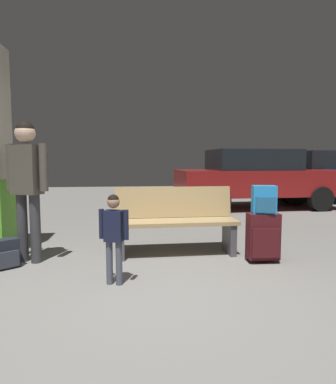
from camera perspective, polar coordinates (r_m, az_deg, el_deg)
ground_plane at (r=7.05m, az=-4.10°, el=-5.22°), size 18.00×18.00×0.10m
bench at (r=4.53m, az=1.27°, el=-4.90°), size 1.61×0.56×0.89m
suitcase at (r=4.34m, az=15.69°, el=-7.21°), size 0.39×0.24×0.60m
backpack_bright at (r=4.26m, az=15.84°, el=-1.30°), size 0.30×0.23×0.34m
child at (r=3.45m, az=-9.11°, el=-6.23°), size 0.30×0.22×0.91m
adult at (r=4.44m, az=-22.63°, el=2.49°), size 0.54×0.33×1.71m
backpack_dark_floor at (r=4.42m, az=-25.59°, el=-9.37°), size 0.32×0.31×0.34m
parked_car_near at (r=9.10m, az=14.52°, el=2.45°), size 4.17×1.93×1.51m
parked_car_side at (r=11.27m, az=25.92°, el=2.63°), size 4.28×2.21×1.51m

